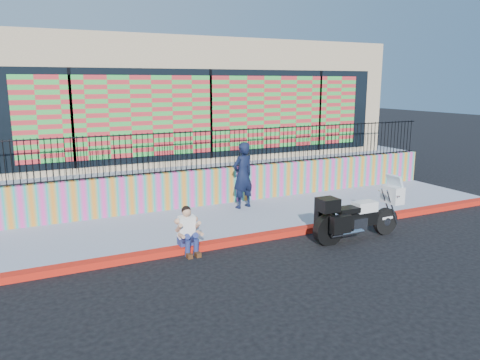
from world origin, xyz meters
TOP-DOWN VIEW (x-y plane):
  - ground at (0.00, 0.00)m, footprint 90.00×90.00m
  - red_curb at (0.00, 0.00)m, footprint 16.00×0.30m
  - sidewalk at (0.00, 1.65)m, footprint 16.00×3.00m
  - mural_wall at (0.00, 3.25)m, footprint 16.00×0.20m
  - metal_fence at (0.00, 3.25)m, footprint 15.80×0.04m
  - elevated_platform at (0.00, 8.35)m, footprint 16.00×10.00m
  - storefront_building at (0.00, 8.13)m, footprint 14.00×8.06m
  - police_motorcycle at (1.74, -1.01)m, footprint 2.49×0.82m
  - police_officer at (0.31, 2.46)m, footprint 0.82×0.64m
  - seated_man at (-2.33, -0.09)m, footprint 0.54×0.71m

SIDE VIEW (x-z plane):
  - ground at x=0.00m, z-range 0.00..0.00m
  - red_curb at x=0.00m, z-range 0.00..0.15m
  - sidewalk at x=0.00m, z-range 0.00..0.15m
  - seated_man at x=-2.33m, z-range -0.08..0.98m
  - elevated_platform at x=0.00m, z-range 0.00..1.25m
  - police_motorcycle at x=1.74m, z-range -0.13..1.42m
  - mural_wall at x=0.00m, z-range 0.15..1.25m
  - police_officer at x=0.31m, z-range 0.15..2.13m
  - metal_fence at x=0.00m, z-range 1.25..2.45m
  - storefront_building at x=0.00m, z-range 1.25..5.25m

